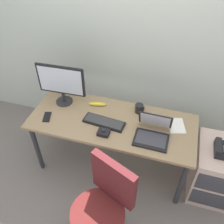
% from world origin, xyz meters
% --- Properties ---
extents(ground_plane, '(8.00, 8.00, 0.00)m').
position_xyz_m(ground_plane, '(0.00, 0.00, 0.00)').
color(ground_plane, slate).
extents(back_wall, '(6.00, 0.10, 2.80)m').
position_xyz_m(back_wall, '(0.00, 0.68, 1.40)').
color(back_wall, beige).
rests_on(back_wall, ground).
extents(desk, '(1.65, 0.66, 0.70)m').
position_xyz_m(desk, '(0.00, 0.00, 0.63)').
color(desk, '#957955').
rests_on(desk, ground).
extents(file_cabinet, '(0.42, 0.53, 0.62)m').
position_xyz_m(file_cabinet, '(1.07, -0.00, 0.31)').
color(file_cabinet, beige).
rests_on(file_cabinet, ground).
extents(desk_phone, '(0.17, 0.20, 0.09)m').
position_xyz_m(desk_phone, '(1.06, -0.02, 0.65)').
color(desk_phone, black).
rests_on(desk_phone, file_cabinet).
extents(office_chair, '(0.53, 0.55, 0.95)m').
position_xyz_m(office_chair, '(0.15, -0.78, 0.43)').
color(office_chair, black).
rests_on(office_chair, ground).
extents(monitor_main, '(0.50, 0.18, 0.44)m').
position_xyz_m(monitor_main, '(-0.58, 0.14, 0.96)').
color(monitor_main, '#262628').
rests_on(monitor_main, desk).
extents(keyboard, '(0.42, 0.17, 0.03)m').
position_xyz_m(keyboard, '(-0.07, -0.05, 0.72)').
color(keyboard, black).
rests_on(keyboard, desk).
extents(laptop, '(0.31, 0.31, 0.22)m').
position_xyz_m(laptop, '(0.41, -0.09, 0.75)').
color(laptop, black).
rests_on(laptop, desk).
extents(trackball_mouse, '(0.11, 0.09, 0.07)m').
position_xyz_m(trackball_mouse, '(-0.03, -0.19, 0.73)').
color(trackball_mouse, black).
rests_on(trackball_mouse, desk).
extents(coffee_mug, '(0.09, 0.08, 0.09)m').
position_xyz_m(coffee_mug, '(0.23, 0.21, 0.75)').
color(coffee_mug, black).
rests_on(coffee_mug, desk).
extents(paper_notepad, '(0.20, 0.24, 0.01)m').
position_xyz_m(paper_notepad, '(0.62, 0.11, 0.71)').
color(paper_notepad, white).
rests_on(paper_notepad, desk).
extents(cell_phone, '(0.11, 0.16, 0.01)m').
position_xyz_m(cell_phone, '(-0.64, -0.13, 0.71)').
color(cell_phone, black).
rests_on(cell_phone, desk).
extents(banana, '(0.19, 0.08, 0.04)m').
position_xyz_m(banana, '(-0.21, 0.18, 0.72)').
color(banana, yellow).
rests_on(banana, desk).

